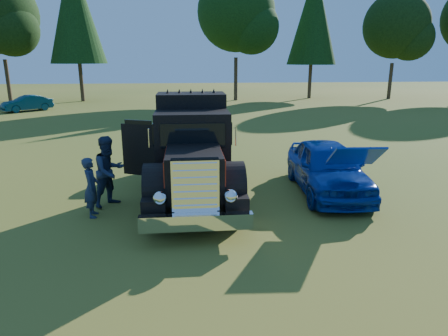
% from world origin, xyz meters
% --- Properties ---
extents(ground, '(120.00, 120.00, 0.00)m').
position_xyz_m(ground, '(0.00, 0.00, 0.00)').
color(ground, '#385519').
rests_on(ground, ground).
extents(treeline, '(72.10, 19.12, 13.84)m').
position_xyz_m(treeline, '(0.62, 29.06, 7.81)').
color(treeline, '#2D2116').
rests_on(treeline, ground).
extents(diamond_t_truck, '(3.30, 7.16, 3.00)m').
position_xyz_m(diamond_t_truck, '(-0.82, 1.41, 1.28)').
color(diamond_t_truck, black).
rests_on(diamond_t_truck, ground).
extents(hotrod_coupe, '(2.13, 4.73, 1.89)m').
position_xyz_m(hotrod_coupe, '(3.30, 1.39, 0.79)').
color(hotrod_coupe, '#0C0696').
rests_on(hotrod_coupe, ground).
extents(spectator_near, '(0.43, 0.61, 1.59)m').
position_xyz_m(spectator_near, '(-3.47, 0.05, 0.79)').
color(spectator_near, '#1E2246').
rests_on(spectator_near, ground).
extents(spectator_far, '(1.20, 1.22, 1.98)m').
position_xyz_m(spectator_far, '(-3.15, 0.86, 0.99)').
color(spectator_far, '#1D2E45').
rests_on(spectator_far, ground).
extents(distant_teal_car, '(3.68, 3.38, 1.22)m').
position_xyz_m(distant_teal_car, '(-13.49, 23.01, 0.61)').
color(distant_teal_car, '#093836').
rests_on(distant_teal_car, ground).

